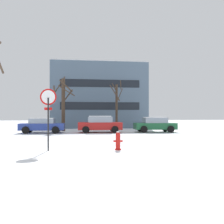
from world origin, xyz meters
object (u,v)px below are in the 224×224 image
parked_car_red (100,124)px  stop_sign (48,107)px  fire_hydrant (118,140)px  parked_car_blue (42,125)px  parked_car_green (155,124)px

parked_car_red → stop_sign: bearing=-106.3°
fire_hydrant → parked_car_blue: size_ratio=0.22×
fire_hydrant → parked_car_red: 12.50m
parked_car_blue → parked_car_green: size_ratio=1.01×
parked_car_red → parked_car_green: bearing=-2.6°
fire_hydrant → parked_car_blue: parked_car_blue is taller
parked_car_blue → parked_car_green: (10.42, -0.20, 0.03)m
parked_car_blue → parked_car_green: 10.42m
parked_car_blue → stop_sign: bearing=-82.6°
stop_sign → parked_car_red: (3.61, 12.32, -1.24)m
fire_hydrant → parked_car_blue: (-4.86, 12.45, 0.25)m
parked_car_red → parked_car_green: size_ratio=1.04×
fire_hydrant → parked_car_blue: bearing=111.3°
parked_car_red → parked_car_blue: bearing=-179.6°
parked_car_blue → parked_car_green: bearing=-1.1°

